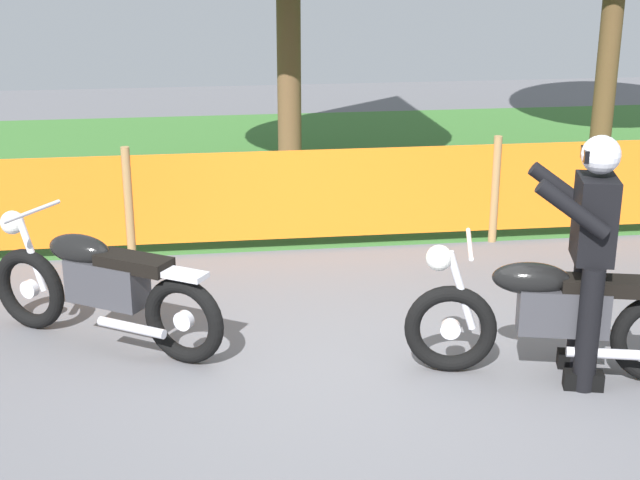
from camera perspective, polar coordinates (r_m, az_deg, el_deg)
ground at (r=6.70m, az=2.41°, el=-7.41°), size 24.00×24.00×0.02m
grass_verge at (r=12.07m, az=-2.23°, el=4.67°), size 24.00×6.66×0.01m
barrier_fence at (r=8.74m, az=-0.23°, el=2.81°), size 10.48×0.08×1.05m
motorcycle_lead at (r=6.94m, az=-13.30°, el=-2.70°), size 1.76×1.19×0.96m
motorcycle_trailing at (r=6.47m, az=14.07°, el=-4.41°), size 1.98×0.75×0.95m
rider_trailing at (r=6.34m, az=16.14°, el=-0.66°), size 0.65×0.64×1.69m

